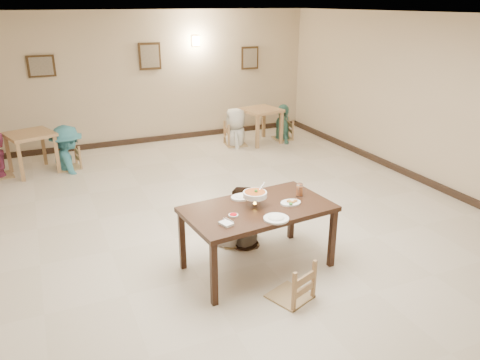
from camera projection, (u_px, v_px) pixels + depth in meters
name	position (u px, v px, depth m)	size (l,w,h in m)	color
floor	(231.00, 227.00, 7.00)	(10.00, 10.00, 0.00)	beige
ceiling	(230.00, 15.00, 5.93)	(10.00, 10.00, 0.00)	white
wall_back	(147.00, 79.00, 10.74)	(10.00, 10.00, 0.00)	#CBB494
wall_right	(447.00, 106.00, 7.98)	(10.00, 10.00, 0.00)	#CBB494
baseboard_back	(151.00, 139.00, 11.23)	(8.00, 0.06, 0.12)	black
baseboard_right	(433.00, 184.00, 8.48)	(0.06, 10.00, 0.12)	black
picture_a	(41.00, 66.00, 9.73)	(0.55, 0.04, 0.45)	#342212
picture_b	(150.00, 56.00, 10.56)	(0.50, 0.04, 0.60)	#342212
picture_c	(250.00, 58.00, 11.55)	(0.45, 0.04, 0.55)	#342212
wall_sconce	(196.00, 41.00, 10.87)	(0.16, 0.05, 0.22)	#FFD88C
main_table	(258.00, 213.00, 5.70)	(1.87, 1.17, 0.83)	#341D11
chair_far	(238.00, 207.00, 6.45)	(0.48, 0.48, 1.03)	tan
chair_near	(291.00, 263.00, 5.19)	(0.43, 0.43, 0.91)	tan
main_diner	(240.00, 187.00, 6.28)	(0.81, 0.63, 1.67)	gray
curry_warmer	(255.00, 195.00, 5.64)	(0.32, 0.29, 0.26)	silver
rice_plate_far	(243.00, 197.00, 5.92)	(0.31, 0.31, 0.07)	white
rice_plate_near	(276.00, 218.00, 5.34)	(0.29, 0.29, 0.07)	white
fried_plate	(291.00, 202.00, 5.75)	(0.26, 0.26, 0.06)	white
chili_dish	(233.00, 215.00, 5.42)	(0.11, 0.11, 0.02)	white
napkin_cutlery	(226.00, 223.00, 5.22)	(0.18, 0.24, 0.03)	white
drink_glass	(299.00, 190.00, 5.96)	(0.08, 0.08, 0.17)	white
bg_table_left	(30.00, 140.00, 9.01)	(1.02, 1.02, 0.81)	#A77C51
bg_table_right	(261.00, 115.00, 10.97)	(0.94, 0.94, 0.81)	#A77C51
bg_chair_lr	(67.00, 147.00, 9.31)	(0.42, 0.42, 0.89)	tan
bg_chair_rl	(236.00, 124.00, 10.83)	(0.48, 0.48, 1.02)	tan
bg_chair_rr	(283.00, 120.00, 11.33)	(0.44, 0.44, 0.93)	tan
bg_diner_b	(64.00, 126.00, 9.15)	(1.14, 0.66, 1.77)	teal
bg_diner_c	(236.00, 108.00, 10.70)	(0.85, 0.56, 1.75)	silver
bg_diner_d	(283.00, 104.00, 11.19)	(1.00, 0.42, 1.71)	#478776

